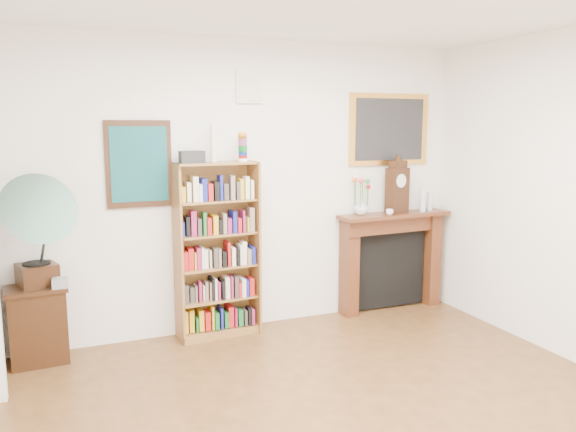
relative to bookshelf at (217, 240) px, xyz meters
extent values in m
cube|color=white|center=(0.38, 0.16, 0.47)|extent=(4.50, 0.01, 2.80)
cube|color=black|center=(-0.67, 0.14, 0.72)|extent=(0.58, 0.03, 0.78)
cube|color=#114D52|center=(-0.67, 0.12, 0.72)|extent=(0.50, 0.01, 0.67)
cube|color=white|center=(0.38, 0.14, 1.42)|extent=(0.26, 0.03, 0.30)
cube|color=silver|center=(0.38, 0.12, 1.42)|extent=(0.22, 0.01, 0.26)
cube|color=gold|center=(1.93, 0.14, 1.02)|extent=(0.95, 0.03, 0.75)
cube|color=#262628|center=(1.93, 0.12, 1.02)|extent=(0.82, 0.01, 0.65)
cube|color=brown|center=(-0.37, 0.00, -0.10)|extent=(0.05, 0.27, 1.66)
cube|color=brown|center=(0.37, 0.00, -0.10)|extent=(0.05, 0.27, 1.66)
cube|color=brown|center=(0.00, 0.00, 0.72)|extent=(0.78, 0.34, 0.02)
cube|color=brown|center=(0.00, 0.00, -0.89)|extent=(0.78, 0.34, 0.07)
cube|color=brown|center=(0.00, 0.13, -0.10)|extent=(0.76, 0.08, 1.66)
cube|color=brown|center=(0.00, 0.00, -0.57)|extent=(0.74, 0.31, 0.02)
cube|color=brown|center=(0.00, 0.00, -0.25)|extent=(0.74, 0.31, 0.02)
cube|color=brown|center=(0.00, 0.00, 0.06)|extent=(0.74, 0.31, 0.02)
cube|color=brown|center=(0.00, 0.00, 0.38)|extent=(0.74, 0.31, 0.02)
cube|color=black|center=(-1.58, -0.04, -0.59)|extent=(0.51, 0.38, 0.66)
cube|color=#482510|center=(1.43, 0.04, -0.41)|extent=(0.15, 0.19, 1.03)
cube|color=#482510|center=(2.46, 0.04, -0.41)|extent=(0.15, 0.19, 1.03)
cube|color=#482510|center=(1.95, 0.04, 0.02)|extent=(1.18, 0.25, 0.17)
cube|color=#482510|center=(1.95, 0.01, 0.13)|extent=(1.28, 0.36, 0.04)
cube|color=black|center=(1.95, 0.10, -0.49)|extent=(0.85, 0.09, 0.83)
cube|color=black|center=(-1.56, 0.02, -0.17)|extent=(0.36, 0.36, 0.18)
cylinder|color=black|center=(-1.56, 0.02, -0.08)|extent=(0.28, 0.28, 0.01)
cone|color=#2B3E32|center=(-1.56, -0.16, 0.32)|extent=(0.77, 0.87, 0.76)
cube|color=#AAABB7|center=(-1.39, -0.14, -0.22)|extent=(0.13, 0.13, 0.08)
cube|color=black|center=(1.97, 0.01, 0.38)|extent=(0.27, 0.19, 0.48)
cylinder|color=white|center=(1.97, -0.05, 0.49)|extent=(0.14, 0.05, 0.14)
cube|color=black|center=(1.97, 0.01, 0.66)|extent=(0.20, 0.15, 0.09)
imported|color=silver|center=(1.56, 0.04, 0.22)|extent=(0.19, 0.19, 0.15)
imported|color=white|center=(1.83, -0.08, 0.18)|extent=(0.09, 0.09, 0.06)
cylinder|color=silver|center=(2.29, 0.00, 0.26)|extent=(0.07, 0.07, 0.24)
cylinder|color=silver|center=(2.41, 0.03, 0.24)|extent=(0.06, 0.06, 0.20)
camera|label=1|loc=(-1.33, -5.02, 1.06)|focal=35.00mm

